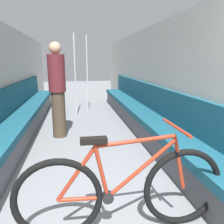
{
  "coord_description": "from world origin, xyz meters",
  "views": [
    {
      "loc": [
        -0.16,
        -0.57,
        1.38
      ],
      "look_at": [
        0.35,
        2.35,
        0.68
      ],
      "focal_mm": 35.0,
      "sensor_mm": 36.0,
      "label": 1
    }
  ],
  "objects_px": {
    "grab_pole_near": "(75,77)",
    "passenger_standing": "(57,90)",
    "grab_pole_far": "(87,75)",
    "bicycle": "(123,191)",
    "bench_seat_row_left": "(20,120)",
    "bench_seat_row_right": "(141,115)"
  },
  "relations": [
    {
      "from": "bicycle",
      "to": "passenger_standing",
      "type": "xyz_separation_m",
      "value": [
        -0.65,
        2.49,
        0.51
      ]
    },
    {
      "from": "grab_pole_near",
      "to": "bicycle",
      "type": "bearing_deg",
      "value": -85.48
    },
    {
      "from": "bench_seat_row_left",
      "to": "bicycle",
      "type": "xyz_separation_m",
      "value": [
        1.38,
        -2.69,
        0.07
      ]
    },
    {
      "from": "bench_seat_row_right",
      "to": "grab_pole_far",
      "type": "bearing_deg",
      "value": 118.33
    },
    {
      "from": "grab_pole_near",
      "to": "bench_seat_row_left",
      "type": "bearing_deg",
      "value": -126.66
    },
    {
      "from": "grab_pole_near",
      "to": "passenger_standing",
      "type": "relative_size",
      "value": 1.2
    },
    {
      "from": "grab_pole_near",
      "to": "grab_pole_far",
      "type": "relative_size",
      "value": 1.0
    },
    {
      "from": "bench_seat_row_left",
      "to": "bicycle",
      "type": "height_order",
      "value": "bench_seat_row_left"
    },
    {
      "from": "bench_seat_row_left",
      "to": "passenger_standing",
      "type": "bearing_deg",
      "value": -15.96
    },
    {
      "from": "bicycle",
      "to": "grab_pole_far",
      "type": "xyz_separation_m",
      "value": [
        0.0,
        4.52,
        0.63
      ]
    },
    {
      "from": "bench_seat_row_left",
      "to": "grab_pole_far",
      "type": "distance_m",
      "value": 2.4
    },
    {
      "from": "grab_pole_far",
      "to": "bench_seat_row_left",
      "type": "bearing_deg",
      "value": -127.04
    },
    {
      "from": "grab_pole_near",
      "to": "bench_seat_row_right",
      "type": "bearing_deg",
      "value": -47.18
    },
    {
      "from": "bench_seat_row_left",
      "to": "bench_seat_row_right",
      "type": "relative_size",
      "value": 1.0
    },
    {
      "from": "grab_pole_near",
      "to": "grab_pole_far",
      "type": "xyz_separation_m",
      "value": [
        0.33,
        0.41,
        0.0
      ]
    },
    {
      "from": "passenger_standing",
      "to": "grab_pole_near",
      "type": "bearing_deg",
      "value": -72.59
    },
    {
      "from": "bicycle",
      "to": "grab_pole_near",
      "type": "relative_size",
      "value": 0.84
    },
    {
      "from": "bench_seat_row_left",
      "to": "bench_seat_row_right",
      "type": "distance_m",
      "value": 2.37
    },
    {
      "from": "bench_seat_row_left",
      "to": "grab_pole_far",
      "type": "bearing_deg",
      "value": 52.96
    },
    {
      "from": "bench_seat_row_left",
      "to": "bench_seat_row_right",
      "type": "height_order",
      "value": "same"
    },
    {
      "from": "bench_seat_row_left",
      "to": "passenger_standing",
      "type": "distance_m",
      "value": 0.96
    },
    {
      "from": "bicycle",
      "to": "passenger_standing",
      "type": "height_order",
      "value": "passenger_standing"
    }
  ]
}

